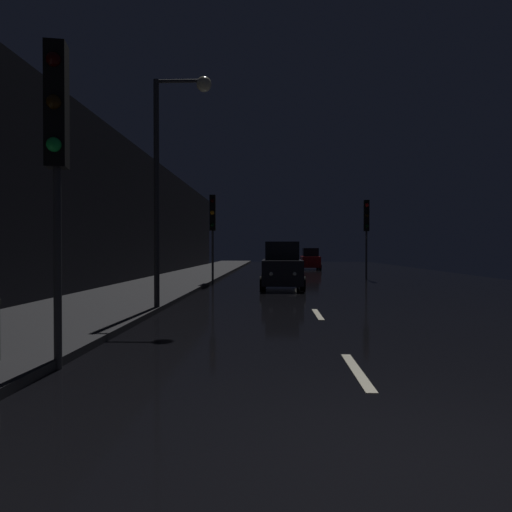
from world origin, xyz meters
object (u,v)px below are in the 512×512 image
Objects in this scene: streetlamp_overhead at (172,156)px; car_approaching_headlights at (282,267)px; traffic_light_far_right at (367,222)px; traffic_light_near_left at (56,132)px; car_distant_taillights at (310,260)px; traffic_light_far_left at (213,220)px.

car_approaching_headlights is (3.36, 8.76, -3.57)m from streetlamp_overhead.
streetlamp_overhead reaches higher than traffic_light_far_right.
streetlamp_overhead is 10.04m from car_approaching_headlights.
traffic_light_far_right is 1.11× the size of car_approaching_headlights.
traffic_light_near_left is 1.02× the size of traffic_light_far_right.
traffic_light_near_left is 16.00m from car_approaching_headlights.
car_approaching_headlights is 1.12× the size of car_distant_taillights.
traffic_light_far_right is at bearing 145.75° from traffic_light_near_left.
traffic_light_far_left is at bearing -62.95° from traffic_light_far_right.
car_approaching_headlights is (3.73, 15.34, -2.63)m from traffic_light_near_left.
car_distant_taillights is (6.65, 18.74, -2.53)m from traffic_light_far_left.
car_distant_taillights is at bearing 157.62° from traffic_light_near_left.
traffic_light_far_right is 1.25× the size of car_distant_taillights.
traffic_light_near_left reaches higher than traffic_light_far_right.
streetlamp_overhead is (0.27, -11.22, 1.15)m from traffic_light_far_left.
traffic_light_far_right reaches higher than car_approaching_headlights.
streetlamp_overhead is at bearing 167.98° from car_distant_taillights.
traffic_light_far_left is 20.05m from car_distant_taillights.
car_approaching_headlights is at bearing 54.06° from traffic_light_far_left.
traffic_light_far_right is at bearing 113.35° from traffic_light_far_left.
traffic_light_near_left is at bearing -93.21° from streetlamp_overhead.
car_distant_taillights is (-2.29, 14.54, -2.64)m from traffic_light_far_right.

